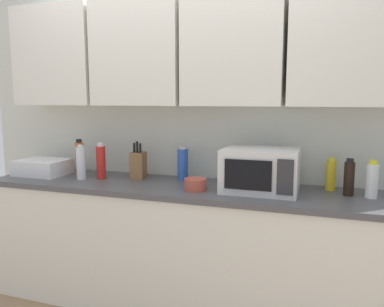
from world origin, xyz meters
The scene contains 13 objects.
wall_back_with_cabinets centered at (0.00, -0.07, 1.58)m, with size 3.69×0.38×2.60m.
counter_run centered at (0.00, -0.30, 0.45)m, with size 2.82×0.63×0.90m.
microwave centered at (0.57, -0.30, 1.04)m, with size 0.48×0.37×0.28m.
dish_rack centered at (-1.16, -0.30, 0.96)m, with size 0.38×0.30×0.12m, color silver.
knife_block centered at (-0.37, -0.19, 1.00)m, with size 0.12×0.13×0.28m.
bottle_clear_tall centered at (-0.76, -0.35, 1.02)m, with size 0.07×0.07×0.26m.
bottle_blue_cleaner centered at (-0.03, -0.13, 1.02)m, with size 0.08×0.08×0.25m.
bottle_yellow_mustard centered at (1.00, -0.12, 1.00)m, with size 0.06×0.06×0.22m.
bottle_soy_dark centered at (1.11, -0.23, 1.01)m, with size 0.06×0.06×0.23m.
bottle_red_sauce centered at (-0.63, -0.28, 1.03)m, with size 0.07×0.07×0.27m.
bottle_spice_jar centered at (-0.87, -0.21, 1.03)m, with size 0.07×0.07×0.28m.
bottle_white_jar centered at (1.23, -0.25, 1.01)m, with size 0.07×0.07×0.23m.
bowl_ceramic_small centered at (0.16, -0.41, 0.94)m, with size 0.15×0.15×0.08m, color #B24C3D.
Camera 1 is at (0.93, -2.74, 1.49)m, focal length 35.66 mm.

